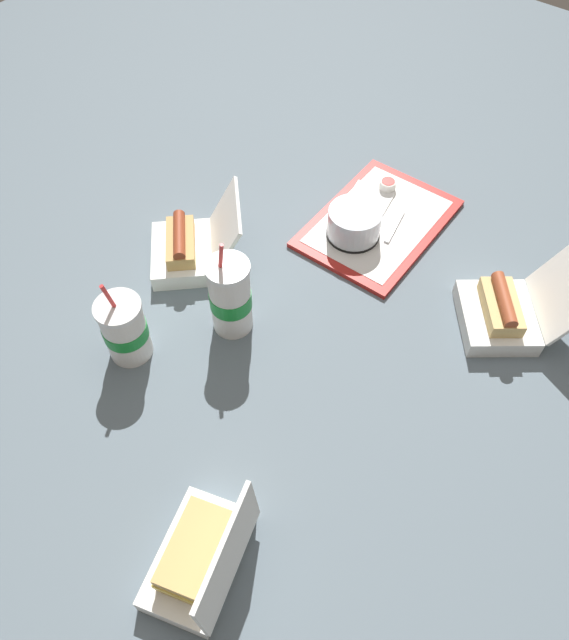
% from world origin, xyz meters
% --- Properties ---
extents(ground_plane, '(3.20, 3.20, 0.00)m').
position_xyz_m(ground_plane, '(0.00, 0.00, 0.00)').
color(ground_plane, slate).
extents(food_tray, '(0.37, 0.27, 0.01)m').
position_xyz_m(food_tray, '(-0.36, -0.02, 0.01)').
color(food_tray, red).
rests_on(food_tray, ground_plane).
extents(cake_container, '(0.12, 0.12, 0.07)m').
position_xyz_m(cake_container, '(-0.29, -0.04, 0.05)').
color(cake_container, black).
rests_on(cake_container, food_tray).
extents(ketchup_cup, '(0.04, 0.04, 0.02)m').
position_xyz_m(ketchup_cup, '(-0.47, -0.06, 0.03)').
color(ketchup_cup, white).
rests_on(ketchup_cup, food_tray).
extents(napkin_stack, '(0.12, 0.12, 0.00)m').
position_xyz_m(napkin_stack, '(-0.41, -0.07, 0.02)').
color(napkin_stack, white).
rests_on(napkin_stack, food_tray).
extents(plastic_fork, '(0.11, 0.03, 0.00)m').
position_xyz_m(plastic_fork, '(-0.37, 0.03, 0.02)').
color(plastic_fork, white).
rests_on(plastic_fork, food_tray).
extents(clamshell_hotdog_left, '(0.27, 0.28, 0.17)m').
position_xyz_m(clamshell_hotdog_left, '(-0.27, 0.34, 0.04)').
color(clamshell_hotdog_left, white).
rests_on(clamshell_hotdog_left, ground_plane).
extents(clamshell_sandwich_center, '(0.23, 0.18, 0.16)m').
position_xyz_m(clamshell_sandwich_center, '(0.47, 0.18, 0.04)').
color(clamshell_sandwich_center, white).
rests_on(clamshell_sandwich_center, ground_plane).
extents(clamshell_hotdog_back, '(0.27, 0.27, 0.16)m').
position_xyz_m(clamshell_hotdog_back, '(-0.01, -0.29, 0.04)').
color(clamshell_hotdog_back, white).
rests_on(clamshell_hotdog_back, ground_plane).
extents(soda_cup_center, '(0.09, 0.09, 0.24)m').
position_xyz_m(soda_cup_center, '(0.07, -0.10, 0.09)').
color(soda_cup_center, white).
rests_on(soda_cup_center, ground_plane).
extents(soda_cup_right, '(0.09, 0.09, 0.21)m').
position_xyz_m(soda_cup_right, '(0.24, -0.21, 0.07)').
color(soda_cup_right, white).
rests_on(soda_cup_right, ground_plane).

